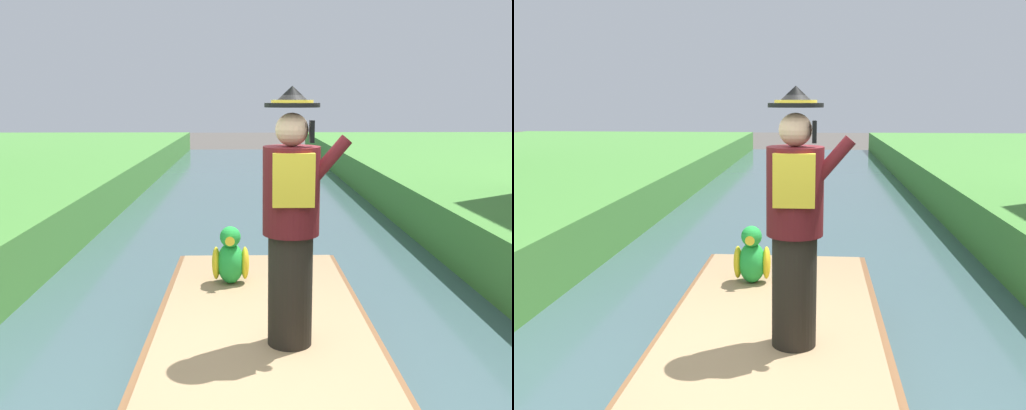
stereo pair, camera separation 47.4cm
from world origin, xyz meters
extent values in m
cube|color=brown|center=(0.00, 0.77, 0.38)|extent=(1.82, 4.21, 0.56)
cube|color=#997A56|center=(0.00, 0.77, 0.69)|extent=(1.67, 3.87, 0.05)
cylinder|color=black|center=(0.18, 0.28, 1.12)|extent=(0.32, 0.32, 0.82)
cylinder|color=#561419|center=(0.18, 0.28, 1.84)|extent=(0.40, 0.40, 0.62)
cube|color=gold|center=(0.18, 0.09, 1.94)|extent=(0.28, 0.06, 0.36)
sphere|color=#DBA884|center=(0.18, 0.28, 2.27)|extent=(0.23, 0.23, 0.23)
cylinder|color=black|center=(0.18, 0.28, 2.43)|extent=(0.38, 0.38, 0.03)
cone|color=black|center=(0.18, 0.28, 2.50)|extent=(0.26, 0.26, 0.12)
cylinder|color=gold|center=(0.18, 0.28, 2.46)|extent=(0.29, 0.29, 0.02)
cylinder|color=#561419|center=(0.40, 0.24, 2.02)|extent=(0.38, 0.09, 0.43)
cube|color=black|center=(0.31, 0.22, 2.26)|extent=(0.03, 0.08, 0.15)
ellipsoid|color=green|center=(-0.28, 1.70, 0.91)|extent=(0.26, 0.32, 0.40)
sphere|color=green|center=(-0.28, 1.66, 1.18)|extent=(0.20, 0.20, 0.20)
cone|color=yellow|center=(-0.28, 1.56, 1.17)|extent=(0.09, 0.09, 0.09)
ellipsoid|color=yellow|center=(-0.42, 1.70, 0.91)|extent=(0.08, 0.20, 0.32)
ellipsoid|color=yellow|center=(-0.14, 1.70, 0.91)|extent=(0.08, 0.20, 0.32)
camera|label=1|loc=(-0.14, -3.68, 2.47)|focal=40.40mm
camera|label=2|loc=(0.33, -3.66, 2.47)|focal=40.40mm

